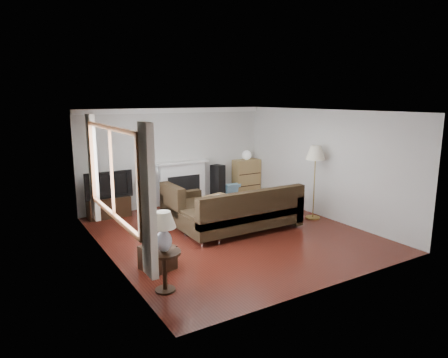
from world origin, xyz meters
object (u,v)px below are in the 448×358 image
tv_stand (109,207)px  side_table (165,271)px  floor_lamp (314,183)px  sectional_sofa (243,211)px  coffee_table (212,207)px  bookshelf (246,178)px

tv_stand → side_table: size_ratio=1.58×
floor_lamp → side_table: (-4.35, -1.54, -0.55)m
tv_stand → sectional_sofa: sectional_sofa is taller
floor_lamp → side_table: 4.65m
tv_stand → sectional_sofa: (2.11, -2.50, 0.20)m
tv_stand → floor_lamp: floor_lamp is taller
floor_lamp → coffee_table: bearing=143.4°
bookshelf → side_table: 5.93m
bookshelf → coffee_table: bearing=-146.5°
tv_stand → side_table: side_table is taller
coffee_table → bookshelf: bearing=21.0°
bookshelf → coffee_table: size_ratio=0.95×
tv_stand → floor_lamp: bearing=-32.5°
sectional_sofa → floor_lamp: size_ratio=1.61×
sectional_sofa → bookshelf: bearing=54.4°
bookshelf → coffee_table: 2.17m
sectional_sofa → side_table: sectional_sofa is taller
sectional_sofa → side_table: size_ratio=4.52×
sectional_sofa → coffee_table: sectional_sofa is taller
bookshelf → floor_lamp: 2.62m
bookshelf → coffee_table: bookshelf is taller
bookshelf → sectional_sofa: (-1.81, -2.53, -0.08)m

